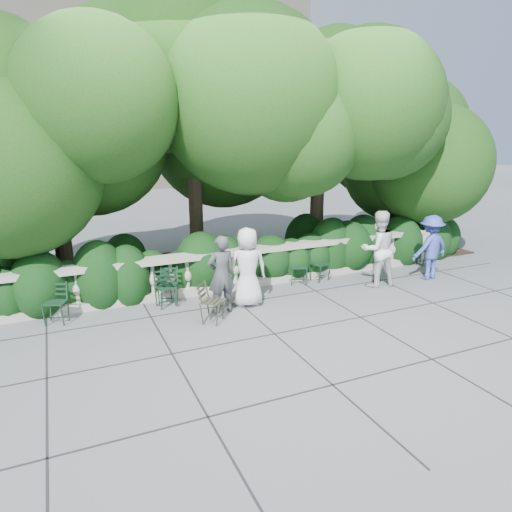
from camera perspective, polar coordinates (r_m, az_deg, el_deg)
name	(u,v)px	position (r m, az deg, el deg)	size (l,w,h in m)	color
ground	(275,312)	(9.89, 2.38, -6.99)	(90.00, 90.00, 0.00)	#575960
balustrade	(243,268)	(11.28, -1.66, -1.54)	(12.00, 0.44, 1.00)	#9E998E
shrub_hedge	(226,274)	(12.49, -3.74, -2.23)	(15.00, 2.60, 1.70)	black
tree_canopy	(246,123)	(12.35, -1.29, 16.25)	(15.04, 6.52, 6.78)	#3F3023
chair_a	(168,306)	(10.41, -10.98, -6.13)	(0.44, 0.48, 0.84)	black
chair_b	(55,326)	(10.04, -23.83, -8.02)	(0.44, 0.48, 0.84)	black
chair_c	(170,308)	(10.26, -10.75, -6.44)	(0.44, 0.48, 0.84)	black
chair_d	(299,286)	(11.57, 5.36, -3.71)	(0.44, 0.48, 0.84)	black
chair_e	(323,282)	(11.93, 8.42, -3.21)	(0.44, 0.48, 0.84)	black
chair_f	(428,266)	(14.09, 20.72, -1.18)	(0.44, 0.48, 0.84)	black
chair_weathered	(220,323)	(9.39, -4.58, -8.30)	(0.44, 0.48, 0.84)	black
person_businessman	(247,267)	(9.98, -1.08, -1.40)	(0.86, 0.56, 1.77)	silver
person_woman_grey	(221,275)	(9.62, -4.36, -2.33)	(0.62, 0.40, 1.69)	#3C3E41
person_casual_man	(378,249)	(11.66, 14.99, 0.87)	(0.93, 0.72, 1.91)	silver
person_older_blue	(430,247)	(12.67, 20.96, 1.00)	(1.09, 0.63, 1.69)	#3747A5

